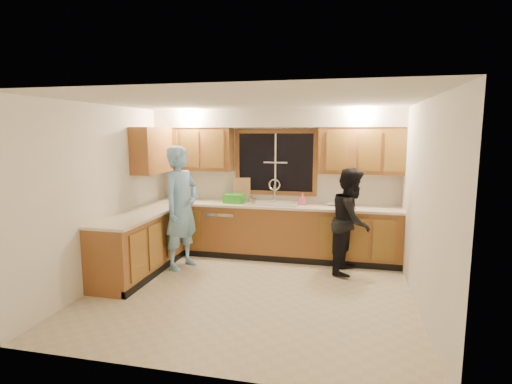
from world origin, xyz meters
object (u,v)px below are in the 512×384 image
(soap_bottle, at_px, (302,199))
(bowl, at_px, (332,204))
(dishwasher, at_px, (224,231))
(knife_block, at_px, (176,194))
(stove, at_px, (119,255))
(sink, at_px, (272,207))
(woman, at_px, (351,221))
(dish_crate, at_px, (234,198))
(man, at_px, (181,208))

(soap_bottle, relative_size, bowl, 0.86)
(dishwasher, distance_m, knife_block, 1.10)
(dishwasher, distance_m, stove, 2.04)
(knife_block, distance_m, bowl, 2.74)
(sink, distance_m, bowl, 1.00)
(woman, distance_m, dish_crate, 2.03)
(stove, height_order, dish_crate, dish_crate)
(woman, xyz_separation_m, soap_bottle, (-0.80, 0.53, 0.22))
(man, bearing_deg, knife_block, 45.62)
(dishwasher, relative_size, knife_block, 3.69)
(sink, distance_m, man, 1.54)
(dishwasher, bearing_deg, sink, 0.99)
(dishwasher, height_order, dish_crate, dish_crate)
(bowl, bearing_deg, knife_block, -179.03)
(dish_crate, height_order, soap_bottle, soap_bottle)
(bowl, bearing_deg, dish_crate, -176.63)
(dish_crate, bearing_deg, dishwasher, 175.89)
(sink, bearing_deg, bowl, 4.00)
(bowl, bearing_deg, dishwasher, -177.39)
(sink, relative_size, woman, 0.54)
(sink, relative_size, soap_bottle, 4.57)
(dishwasher, bearing_deg, woman, -12.65)
(dishwasher, distance_m, woman, 2.24)
(man, bearing_deg, stove, 169.30)
(sink, xyz_separation_m, dish_crate, (-0.66, -0.03, 0.13))
(stove, height_order, soap_bottle, soap_bottle)
(stove, bearing_deg, man, 61.94)
(man, height_order, woman, man)
(stove, distance_m, bowl, 3.41)
(woman, height_order, bowl, woman)
(knife_block, xyz_separation_m, dish_crate, (1.09, -0.05, -0.04))
(sink, relative_size, man, 0.45)
(man, distance_m, dish_crate, 1.03)
(dish_crate, bearing_deg, stove, -122.35)
(sink, distance_m, woman, 1.40)
(sink, xyz_separation_m, dishwasher, (-0.85, -0.01, -0.45))
(sink, relative_size, knife_block, 3.87)
(dishwasher, xyz_separation_m, man, (-0.43, -0.84, 0.55))
(dish_crate, height_order, bowl, dish_crate)
(dishwasher, relative_size, bowl, 3.76)
(knife_block, bearing_deg, dish_crate, -31.45)
(stove, relative_size, knife_block, 4.05)
(sink, bearing_deg, dish_crate, -177.57)
(sink, relative_size, bowl, 3.95)
(stove, height_order, man, man)
(knife_block, bearing_deg, man, -90.49)
(knife_block, bearing_deg, stove, -120.26)
(woman, distance_m, bowl, 0.66)
(dishwasher, height_order, man, man)
(woman, distance_m, soap_bottle, 0.98)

